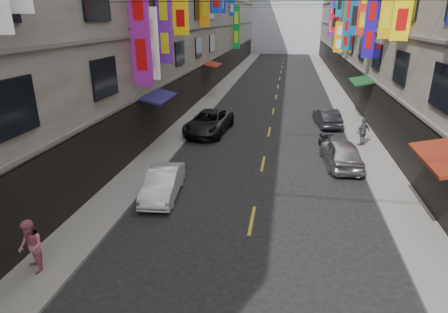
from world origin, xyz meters
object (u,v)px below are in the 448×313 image
(car_left_mid, at_px, (163,183))
(pedestrian_lfar, at_px, (31,247))
(car_left_far, at_px, (209,122))
(car_right_far, at_px, (327,117))
(scooter_far_right, at_px, (325,142))
(pedestrian_rfar, at_px, (363,132))
(car_right_mid, at_px, (341,153))

(car_left_mid, distance_m, pedestrian_lfar, 6.12)
(car_left_far, xyz_separation_m, car_right_far, (7.95, 3.03, -0.10))
(scooter_far_right, xyz_separation_m, car_left_mid, (-7.39, -7.51, 0.17))
(scooter_far_right, distance_m, pedestrian_rfar, 2.38)
(pedestrian_lfar, relative_size, pedestrian_rfar, 1.01)
(car_right_far, height_order, pedestrian_rfar, pedestrian_rfar)
(car_left_far, bearing_deg, pedestrian_lfar, -92.90)
(car_right_far, relative_size, pedestrian_lfar, 2.25)
(car_left_mid, height_order, car_right_far, car_right_far)
(scooter_far_right, relative_size, car_left_far, 0.34)
(car_left_mid, relative_size, pedestrian_rfar, 2.21)
(scooter_far_right, distance_m, car_right_mid, 2.64)
(car_left_far, distance_m, car_right_mid, 9.29)
(pedestrian_lfar, xyz_separation_m, pedestrian_rfar, (11.75, 13.94, -0.01))
(pedestrian_lfar, bearing_deg, car_left_far, 122.86)
(car_right_mid, xyz_separation_m, pedestrian_lfar, (-10.15, -10.67, 0.25))
(car_right_far, bearing_deg, pedestrian_lfar, 53.08)
(car_right_far, distance_m, pedestrian_lfar, 21.01)
(car_right_far, xyz_separation_m, pedestrian_rfar, (1.65, -4.48, 0.33))
(scooter_far_right, height_order, car_left_far, car_left_far)
(car_left_mid, height_order, pedestrian_rfar, pedestrian_rfar)
(scooter_far_right, distance_m, car_right_far, 5.22)
(car_left_mid, distance_m, car_left_far, 9.68)
(car_right_far, bearing_deg, pedestrian_rfar, 102.06)
(car_left_mid, bearing_deg, pedestrian_rfar, 35.11)
(car_left_mid, height_order, car_right_mid, car_right_mid)
(car_left_far, bearing_deg, pedestrian_rfar, -3.57)
(car_left_far, xyz_separation_m, pedestrian_lfar, (-2.15, -15.39, 0.24))
(car_left_mid, relative_size, car_left_far, 0.71)
(scooter_far_right, relative_size, pedestrian_lfar, 1.05)
(pedestrian_lfar, height_order, pedestrian_rfar, pedestrian_lfar)
(car_right_far, bearing_deg, car_right_mid, 82.20)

